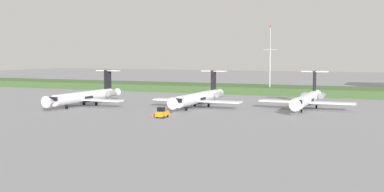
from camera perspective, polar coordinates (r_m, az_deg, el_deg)
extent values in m
plane|color=gray|center=(137.09, 2.83, -0.67)|extent=(500.00, 500.00, 0.00)
cube|color=#426033|center=(169.34, 6.79, 0.79)|extent=(320.00, 20.00, 2.47)
cylinder|color=white|center=(128.23, -12.48, -0.07)|extent=(2.70, 24.00, 2.70)
cone|color=white|center=(117.53, -16.29, -0.60)|extent=(2.70, 3.00, 2.70)
cone|color=white|center=(139.84, -9.16, 0.39)|extent=(2.30, 4.00, 2.29)
cube|color=black|center=(118.96, -15.72, -0.30)|extent=(2.02, 1.80, 0.90)
cylinder|color=black|center=(128.24, -12.48, -0.14)|extent=(2.76, 3.60, 2.76)
cube|color=white|center=(130.99, -14.84, -0.28)|extent=(11.00, 3.20, 0.36)
cube|color=white|center=(124.14, -10.52, -0.48)|extent=(11.00, 3.20, 0.36)
cube|color=black|center=(137.05, -9.85, 1.94)|extent=(0.36, 3.20, 5.20)
cube|color=white|center=(137.20, -9.80, 2.95)|extent=(6.80, 1.80, 0.24)
cylinder|color=gray|center=(137.03, -11.03, 0.35)|extent=(1.50, 3.40, 1.50)
cylinder|color=gray|center=(134.58, -9.44, 0.30)|extent=(1.50, 3.40, 1.50)
cylinder|color=gray|center=(122.40, -14.48, -1.03)|extent=(0.20, 0.20, 0.65)
cylinder|color=black|center=(122.46, -14.48, -1.28)|extent=(0.30, 0.90, 0.90)
cylinder|color=black|center=(131.46, -12.54, -0.83)|extent=(0.35, 0.90, 0.90)
cylinder|color=black|center=(129.30, -11.16, -0.90)|extent=(0.35, 0.90, 0.90)
cylinder|color=white|center=(121.49, 0.72, -0.23)|extent=(2.70, 24.00, 2.70)
cone|color=white|center=(109.16, -1.96, -0.82)|extent=(2.70, 3.00, 2.70)
cone|color=white|center=(134.51, 2.97, 0.27)|extent=(2.29, 4.00, 2.29)
cube|color=black|center=(110.83, -1.55, -0.48)|extent=(2.03, 1.80, 0.90)
cylinder|color=black|center=(121.50, 0.72, -0.30)|extent=(2.76, 3.60, 2.76)
cube|color=white|center=(122.98, -2.01, -0.45)|extent=(11.00, 3.20, 0.36)
cube|color=white|center=(118.51, 3.18, -0.66)|extent=(11.00, 3.20, 0.36)
cube|color=black|center=(131.43, 2.53, 1.89)|extent=(0.36, 3.20, 5.20)
cube|color=white|center=(131.61, 2.58, 2.94)|extent=(6.80, 1.80, 0.24)
cylinder|color=gray|center=(130.81, 1.32, 0.23)|extent=(1.50, 3.40, 1.50)
cylinder|color=gray|center=(129.23, 3.18, 0.17)|extent=(1.50, 3.40, 1.50)
cylinder|color=gray|center=(114.81, -0.68, -1.26)|extent=(0.20, 0.20, 0.65)
cylinder|color=black|center=(114.87, -0.68, -1.53)|extent=(0.30, 0.90, 0.90)
cylinder|color=black|center=(124.61, 0.32, -1.02)|extent=(0.35, 0.90, 0.90)
cylinder|color=black|center=(123.21, 1.96, -1.09)|extent=(0.35, 0.90, 0.90)
cylinder|color=white|center=(121.37, 13.33, -0.37)|extent=(2.70, 24.00, 2.70)
cone|color=white|center=(108.14, 12.14, -0.98)|extent=(2.70, 3.00, 2.70)
cone|color=white|center=(135.14, 14.32, 0.14)|extent=(2.30, 4.00, 2.29)
cube|color=black|center=(109.95, 12.33, -0.64)|extent=(2.02, 1.80, 0.90)
cylinder|color=black|center=(121.38, 13.33, -0.44)|extent=(2.76, 3.60, 2.76)
cube|color=white|center=(121.56, 10.51, -0.60)|extent=(11.00, 3.20, 0.36)
cube|color=white|center=(119.61, 16.04, -0.80)|extent=(11.00, 3.20, 0.36)
cube|color=black|center=(131.92, 14.17, 1.75)|extent=(0.36, 3.20, 5.20)
cube|color=white|center=(132.11, 14.21, 2.80)|extent=(6.80, 1.80, 0.24)
cylinder|color=gray|center=(130.76, 13.04, 0.10)|extent=(1.50, 3.40, 1.50)
cylinder|color=gray|center=(130.07, 14.99, 0.03)|extent=(1.50, 3.40, 1.50)
cylinder|color=gray|center=(114.22, 12.70, -1.41)|extent=(0.20, 0.20, 0.65)
cylinder|color=black|center=(114.28, 12.69, -1.69)|extent=(0.30, 0.90, 0.90)
cylinder|color=black|center=(124.24, 12.64, -1.16)|extent=(0.35, 0.90, 0.90)
cylinder|color=black|center=(123.63, 14.37, -1.22)|extent=(0.35, 0.90, 0.90)
cylinder|color=#B2B2B7|center=(162.89, 9.11, 2.70)|extent=(0.50, 0.50, 14.40)
cylinder|color=#B2B2B7|center=(162.84, 9.16, 6.60)|extent=(0.28, 0.28, 7.75)
cube|color=#B2B2B7|center=(162.78, 9.14, 5.38)|extent=(4.40, 0.20, 0.20)
sphere|color=red|center=(163.02, 9.18, 8.05)|extent=(0.50, 0.50, 0.50)
cube|color=orange|center=(102.75, -3.51, -2.08)|extent=(1.70, 3.20, 1.10)
cube|color=black|center=(102.13, -3.65, -1.56)|extent=(1.36, 1.10, 0.90)
cylinder|color=black|center=(102.30, -4.12, -2.43)|extent=(0.22, 0.60, 0.60)
cylinder|color=black|center=(101.64, -3.36, -2.47)|extent=(0.22, 0.60, 0.60)
cylinder|color=black|center=(104.00, -3.64, -2.30)|extent=(0.22, 0.60, 0.60)
cylinder|color=black|center=(103.35, -2.89, -2.35)|extent=(0.22, 0.60, 0.60)
cone|color=orange|center=(104.12, -4.67, -2.32)|extent=(0.44, 0.44, 0.55)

